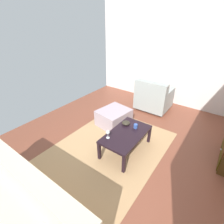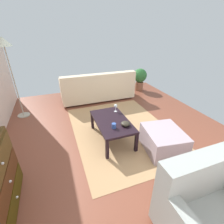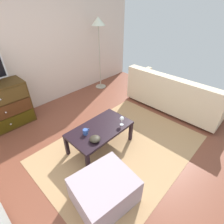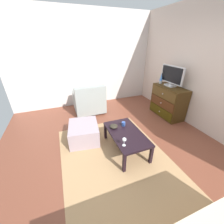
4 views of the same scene
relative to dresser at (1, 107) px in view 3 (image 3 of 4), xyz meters
The scene contains 11 objects.
ground_plane 2.07m from the dresser, 64.38° to the right, with size 5.75×4.75×0.05m, color brown.
wall_accent_rear 1.34m from the dresser, 19.61° to the left, with size 5.75×0.12×2.79m, color beige.
area_rug 2.33m from the dresser, 62.03° to the right, with size 2.60×1.90×0.01m, color tan.
dresser is the anchor object (origin of this frame).
coffee_table 1.94m from the dresser, 63.36° to the right, with size 1.02×0.58×0.40m.
wine_glass 2.26m from the dresser, 58.53° to the right, with size 0.07×0.07×0.16m.
mug 1.80m from the dresser, 69.37° to the right, with size 0.11×0.08×0.08m.
bowl_decorative 2.00m from the dresser, 71.59° to the right, with size 0.16×0.16×0.07m, color #2D281E.
couch_large 3.48m from the dresser, 35.46° to the right, with size 0.85×2.05×0.81m.
ottoman 2.47m from the dresser, 83.60° to the right, with size 0.70×0.60×0.38m, color #A6939E.
standing_lamp 2.69m from the dresser, ahead, with size 0.32×0.32×1.75m.
Camera 3 is at (-1.40, -1.51, 2.14)m, focal length 27.60 mm.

